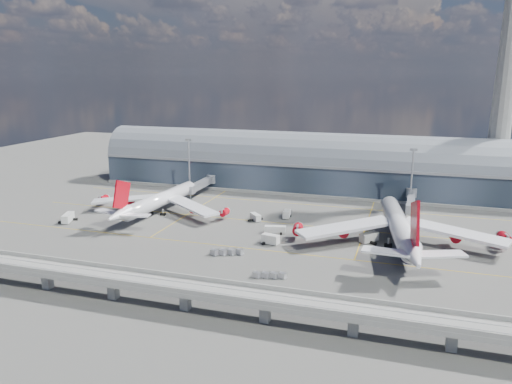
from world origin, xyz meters
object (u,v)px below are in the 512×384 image
(service_truck_5, at_px, (255,217))
(cargo_train_0, at_px, (269,275))
(airliner_right, at_px, (399,228))
(service_truck_4, at_px, (287,214))
(floodlight_mast_left, at_px, (189,164))
(control_tower, at_px, (505,82))
(service_truck_2, at_px, (275,229))
(airliner_left, at_px, (158,201))
(cargo_train_1, at_px, (227,252))
(floodlight_mast_right, at_px, (412,177))
(service_truck_3, at_px, (369,237))
(service_truck_1, at_px, (270,239))
(service_truck_0, at_px, (68,218))

(service_truck_5, xyz_separation_m, cargo_train_0, (20.34, -51.17, -0.59))
(airliner_right, relative_size, service_truck_4, 13.69)
(service_truck_4, bearing_deg, floodlight_mast_left, 149.47)
(control_tower, height_order, service_truck_2, control_tower)
(airliner_left, bearing_deg, service_truck_4, 15.06)
(service_truck_5, bearing_deg, cargo_train_1, -128.50)
(airliner_left, height_order, cargo_train_1, airliner_left)
(control_tower, height_order, floodlight_mast_right, control_tower)
(airliner_left, height_order, service_truck_3, airliner_left)
(service_truck_3, xyz_separation_m, service_truck_4, (-33.41, 19.45, -0.17))
(control_tower, height_order, cargo_train_1, control_tower)
(service_truck_1, xyz_separation_m, cargo_train_0, (7.47, -27.04, -0.86))
(control_tower, xyz_separation_m, floodlight_mast_left, (-135.00, -28.00, -38.00))
(floodlight_mast_right, height_order, service_truck_1, floodlight_mast_right)
(control_tower, relative_size, service_truck_1, 16.70)
(control_tower, bearing_deg, airliner_right, -116.61)
(airliner_left, height_order, service_truck_5, airliner_left)
(service_truck_1, bearing_deg, control_tower, -29.89)
(floodlight_mast_right, bearing_deg, cargo_train_1, -126.39)
(floodlight_mast_right, bearing_deg, service_truck_1, -126.38)
(control_tower, xyz_separation_m, service_truck_5, (-91.24, -62.75, -50.22))
(service_truck_4, relative_size, cargo_train_0, 0.56)
(floodlight_mast_left, distance_m, service_truck_5, 57.19)
(floodlight_mast_left, bearing_deg, service_truck_1, -46.12)
(service_truck_2, bearing_deg, airliner_left, 67.22)
(service_truck_0, xyz_separation_m, service_truck_1, (80.57, -0.91, -0.00))
(airliner_right, height_order, service_truck_1, airliner_right)
(floodlight_mast_left, height_order, cargo_train_0, floodlight_mast_left)
(airliner_right, relative_size, cargo_train_1, 7.07)
(service_truck_2, relative_size, service_truck_3, 1.11)
(floodlight_mast_right, relative_size, service_truck_1, 4.17)
(service_truck_2, bearing_deg, service_truck_1, 175.80)
(airliner_right, xyz_separation_m, service_truck_3, (-9.49, 0.45, -4.34))
(airliner_right, xyz_separation_m, cargo_train_0, (-33.11, -38.48, -5.21))
(floodlight_mast_right, distance_m, service_truck_5, 67.23)
(service_truck_0, height_order, cargo_train_1, service_truck_0)
(service_truck_3, relative_size, service_truck_5, 1.22)
(floodlight_mast_left, distance_m, airliner_left, 38.35)
(cargo_train_0, distance_m, cargo_train_1, 22.08)
(floodlight_mast_right, bearing_deg, control_tower, 38.66)
(service_truck_1, distance_m, cargo_train_1, 17.13)
(floodlight_mast_left, bearing_deg, service_truck_0, -112.45)
(control_tower, distance_m, floodlight_mast_right, 58.76)
(control_tower, bearing_deg, service_truck_5, -145.48)
(service_truck_5, relative_size, cargo_train_1, 0.55)
(control_tower, distance_m, cargo_train_0, 143.48)
(floodlight_mast_left, height_order, floodlight_mast_right, same)
(control_tower, bearing_deg, airliner_left, -153.58)
(service_truck_5, bearing_deg, floodlight_mast_right, -10.86)
(floodlight_mast_left, xyz_separation_m, service_truck_0, (-23.95, -57.97, -11.95))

